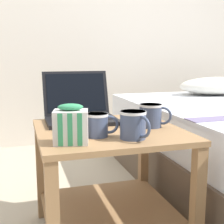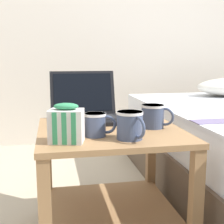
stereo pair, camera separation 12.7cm
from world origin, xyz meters
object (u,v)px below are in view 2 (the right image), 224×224
Objects in this scene: mug_front_right at (153,115)px; cell_phone at (142,119)px; mug_mid_center at (96,123)px; snack_bag at (66,124)px; laptop at (85,111)px; mug_front_left at (130,124)px.

cell_phone is (-0.00, 0.17, -0.05)m from mug_front_right.
mug_front_right is 0.28m from mug_mid_center.
snack_bag is at bearing -156.68° from mug_front_right.
cell_phone is (0.27, -0.05, -0.04)m from laptop.
snack_bag is 1.04× the size of cell_phone.
mug_front_left is at bearing -0.89° from snack_bag.
mug_front_right is at bearing -89.47° from cell_phone.
laptop reaches higher than mug_front_left.
mug_front_left is 0.14m from mug_mid_center.
mug_mid_center is at bearing -159.68° from mug_front_right.
mug_front_right is 0.41m from snack_bag.
snack_bag reaches higher than mug_front_left.
mug_front_left is 1.07× the size of mug_front_right.
mug_front_left is at bearing -131.07° from mug_front_right.
mug_front_right is at bearing 20.32° from mug_mid_center.
cell_phone is (0.38, 0.33, -0.06)m from snack_bag.
laptop is 0.40m from snack_bag.
mug_front_right is at bearing -39.10° from laptop.
mug_front_left is at bearing -113.08° from cell_phone.
mug_front_right is at bearing 48.93° from mug_front_left.
laptop is at bearing 169.58° from cell_phone.
mug_front_left is 0.99× the size of snack_bag.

